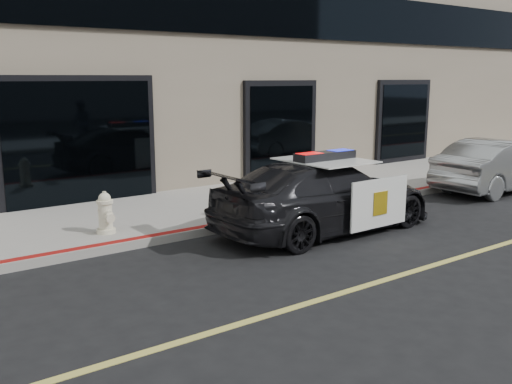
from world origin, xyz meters
TOP-DOWN VIEW (x-y plane):
  - ground at (0.00, 0.00)m, footprint 120.00×120.00m
  - sidewalk_n at (0.00, 5.25)m, footprint 60.00×3.50m
  - police_car at (2.02, 2.50)m, footprint 2.15×4.62m
  - silver_sedan at (8.18, 2.69)m, footprint 1.41×4.01m
  - fire_hydrant at (-1.55, 4.21)m, footprint 0.33×0.47m

SIDE VIEW (x-z plane):
  - ground at x=0.00m, z-range 0.00..0.00m
  - sidewalk_n at x=0.00m, z-range 0.00..0.15m
  - fire_hydrant at x=-1.55m, z-range 0.13..0.87m
  - silver_sedan at x=8.18m, z-range 0.00..1.32m
  - police_car at x=2.02m, z-range -0.08..1.42m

